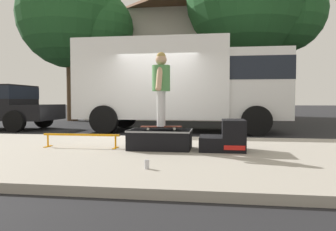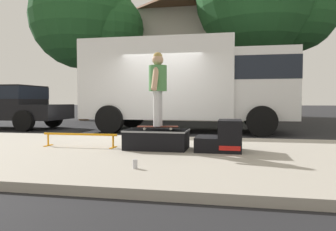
{
  "view_description": "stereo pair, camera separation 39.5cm",
  "coord_description": "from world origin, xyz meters",
  "px_view_note": "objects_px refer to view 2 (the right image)",
  "views": [
    {
      "loc": [
        1.76,
        -8.78,
        1.04
      ],
      "look_at": [
        0.7,
        -1.51,
        0.71
      ],
      "focal_mm": 34.54,
      "sensor_mm": 36.0,
      "label": 1
    },
    {
      "loc": [
        2.15,
        -8.71,
        1.04
      ],
      "look_at": [
        0.7,
        -1.51,
        0.71
      ],
      "focal_mm": 34.54,
      "sensor_mm": 36.0,
      "label": 2
    }
  ],
  "objects_px": {
    "skate_box": "(157,139)",
    "kicker_ramp": "(223,138)",
    "grind_rail": "(80,136)",
    "street_tree_neighbour": "(88,20)",
    "box_truck": "(188,81)",
    "skater_kid": "(158,83)",
    "skateboard": "(158,127)",
    "soda_can": "(135,164)"
  },
  "relations": [
    {
      "from": "skate_box",
      "to": "street_tree_neighbour",
      "type": "distance_m",
      "value": 12.8
    },
    {
      "from": "skate_box",
      "to": "kicker_ramp",
      "type": "distance_m",
      "value": 1.25
    },
    {
      "from": "grind_rail",
      "to": "box_truck",
      "type": "relative_size",
      "value": 0.23
    },
    {
      "from": "soda_can",
      "to": "skater_kid",
      "type": "bearing_deg",
      "value": 93.31
    },
    {
      "from": "grind_rail",
      "to": "skateboard",
      "type": "bearing_deg",
      "value": 0.64
    },
    {
      "from": "street_tree_neighbour",
      "to": "skate_box",
      "type": "bearing_deg",
      "value": -58.84
    },
    {
      "from": "skate_box",
      "to": "soda_can",
      "type": "xyz_separation_m",
      "value": [
        0.13,
        -1.81,
        -0.14
      ]
    },
    {
      "from": "skate_box",
      "to": "soda_can",
      "type": "distance_m",
      "value": 1.82
    },
    {
      "from": "skateboard",
      "to": "box_truck",
      "type": "distance_m",
      "value": 5.05
    },
    {
      "from": "skate_box",
      "to": "street_tree_neighbour",
      "type": "xyz_separation_m",
      "value": [
        -6.1,
        10.08,
        5.0
      ]
    },
    {
      "from": "kicker_ramp",
      "to": "street_tree_neighbour",
      "type": "xyz_separation_m",
      "value": [
        -7.34,
        10.08,
        4.96
      ]
    },
    {
      "from": "skate_box",
      "to": "street_tree_neighbour",
      "type": "height_order",
      "value": "street_tree_neighbour"
    },
    {
      "from": "skater_kid",
      "to": "grind_rail",
      "type": "bearing_deg",
      "value": -179.36
    },
    {
      "from": "street_tree_neighbour",
      "to": "grind_rail",
      "type": "bearing_deg",
      "value": -65.92
    },
    {
      "from": "skate_box",
      "to": "grind_rail",
      "type": "height_order",
      "value": "skate_box"
    },
    {
      "from": "skater_kid",
      "to": "street_tree_neighbour",
      "type": "distance_m",
      "value": 12.43
    },
    {
      "from": "skater_kid",
      "to": "soda_can",
      "type": "distance_m",
      "value": 2.18
    },
    {
      "from": "grind_rail",
      "to": "skateboard",
      "type": "xyz_separation_m",
      "value": [
        1.6,
        0.02,
        0.22
      ]
    },
    {
      "from": "skate_box",
      "to": "box_truck",
      "type": "distance_m",
      "value": 5.11
    },
    {
      "from": "box_truck",
      "to": "grind_rail",
      "type": "bearing_deg",
      "value": -107.1
    },
    {
      "from": "skateboard",
      "to": "box_truck",
      "type": "bearing_deg",
      "value": 91.02
    },
    {
      "from": "skate_box",
      "to": "skateboard",
      "type": "height_order",
      "value": "skateboard"
    },
    {
      "from": "grind_rail",
      "to": "street_tree_neighbour",
      "type": "bearing_deg",
      "value": 114.08
    },
    {
      "from": "skateboard",
      "to": "street_tree_neighbour",
      "type": "bearing_deg",
      "value": 121.25
    },
    {
      "from": "kicker_ramp",
      "to": "box_truck",
      "type": "relative_size",
      "value": 0.12
    },
    {
      "from": "skate_box",
      "to": "kicker_ramp",
      "type": "bearing_deg",
      "value": -0.02
    },
    {
      "from": "street_tree_neighbour",
      "to": "skater_kid",
      "type": "bearing_deg",
      "value": -58.75
    },
    {
      "from": "skateboard",
      "to": "soda_can",
      "type": "relative_size",
      "value": 6.37
    },
    {
      "from": "kicker_ramp",
      "to": "street_tree_neighbour",
      "type": "height_order",
      "value": "street_tree_neighbour"
    },
    {
      "from": "grind_rail",
      "to": "street_tree_neighbour",
      "type": "xyz_separation_m",
      "value": [
        -4.51,
        10.1,
        4.99
      ]
    },
    {
      "from": "grind_rail",
      "to": "box_truck",
      "type": "xyz_separation_m",
      "value": [
        1.52,
        4.93,
        1.37
      ]
    },
    {
      "from": "grind_rail",
      "to": "skater_kid",
      "type": "xyz_separation_m",
      "value": [
        1.6,
        0.02,
        1.06
      ]
    },
    {
      "from": "soda_can",
      "to": "street_tree_neighbour",
      "type": "distance_m",
      "value": 14.37
    },
    {
      "from": "skate_box",
      "to": "skateboard",
      "type": "xyz_separation_m",
      "value": [
        0.02,
        0.0,
        0.23
      ]
    },
    {
      "from": "street_tree_neighbour",
      "to": "kicker_ramp",
      "type": "bearing_deg",
      "value": -53.93
    },
    {
      "from": "skateboard",
      "to": "kicker_ramp",
      "type": "bearing_deg",
      "value": -0.12
    },
    {
      "from": "skate_box",
      "to": "box_truck",
      "type": "relative_size",
      "value": 0.17
    },
    {
      "from": "kicker_ramp",
      "to": "skateboard",
      "type": "distance_m",
      "value": 1.24
    },
    {
      "from": "skateboard",
      "to": "soda_can",
      "type": "height_order",
      "value": "skateboard"
    },
    {
      "from": "skate_box",
      "to": "street_tree_neighbour",
      "type": "bearing_deg",
      "value": 121.16
    },
    {
      "from": "box_truck",
      "to": "skate_box",
      "type": "bearing_deg",
      "value": -89.21
    },
    {
      "from": "box_truck",
      "to": "street_tree_neighbour",
      "type": "relative_size",
      "value": 0.84
    }
  ]
}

